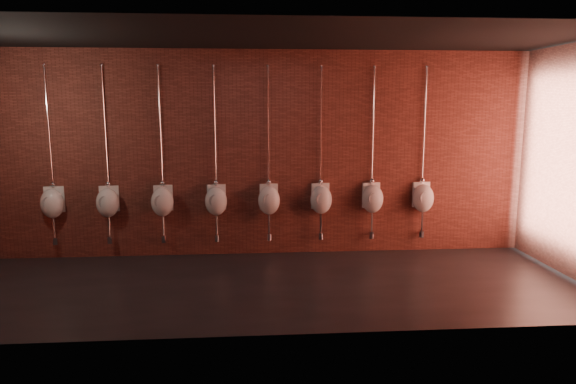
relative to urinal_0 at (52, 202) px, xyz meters
name	(u,v)px	position (x,y,z in m)	size (l,w,h in m)	color
ground	(264,285)	(3.17, -1.38, -0.91)	(8.50, 8.50, 0.00)	black
room_shell	(263,133)	(3.17, -1.38, 1.11)	(8.54, 3.04, 3.22)	black
urinal_0	(52,202)	(0.00, 0.00, 0.00)	(0.39, 0.36, 2.71)	white
urinal_1	(108,201)	(0.82, 0.00, 0.00)	(0.39, 0.36, 2.71)	white
urinal_2	(162,201)	(1.65, 0.00, 0.00)	(0.39, 0.36, 2.71)	white
urinal_3	(216,200)	(2.47, 0.00, 0.00)	(0.39, 0.36, 2.71)	white
urinal_4	(269,199)	(3.29, 0.00, 0.00)	(0.39, 0.36, 2.71)	white
urinal_5	(321,198)	(4.12, 0.00, 0.00)	(0.39, 0.36, 2.71)	white
urinal_6	(372,198)	(4.94, 0.00, 0.00)	(0.39, 0.36, 2.71)	white
urinal_7	(423,197)	(5.76, 0.00, 0.00)	(0.39, 0.36, 2.71)	white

